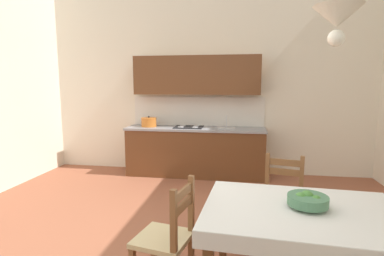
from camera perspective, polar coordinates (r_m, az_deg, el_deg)
The scene contains 8 objects.
ground_plane at distance 3.34m, azimuth -3.61°, elevation -23.02°, with size 6.68×6.53×0.10m, color #99563D.
wall_back at distance 5.85m, azimuth 2.86°, elevation 11.96°, with size 6.68×0.12×4.13m, color silver.
kitchen_cabinetry at distance 5.59m, azimuth 0.65°, elevation -0.30°, with size 2.54×0.63×2.20m.
dining_table at distance 2.53m, azimuth 19.88°, elevation -16.58°, with size 1.52×1.13×0.75m.
dining_chair_tv_side at distance 2.62m, azimuth -4.66°, elevation -20.01°, with size 0.50×0.50×0.93m.
dining_chair_kitchen_side at distance 3.43m, azimuth 16.62°, elevation -13.31°, with size 0.50×0.50×0.93m.
fruit_bowl at distance 2.50m, azimuth 20.99°, elevation -12.59°, with size 0.30×0.30×0.12m.
pendant_lamp at distance 2.33m, azimuth 25.75°, elevation 18.21°, with size 0.32×0.32×0.80m.
Camera 1 is at (0.64, -2.78, 1.68)m, focal length 28.25 mm.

